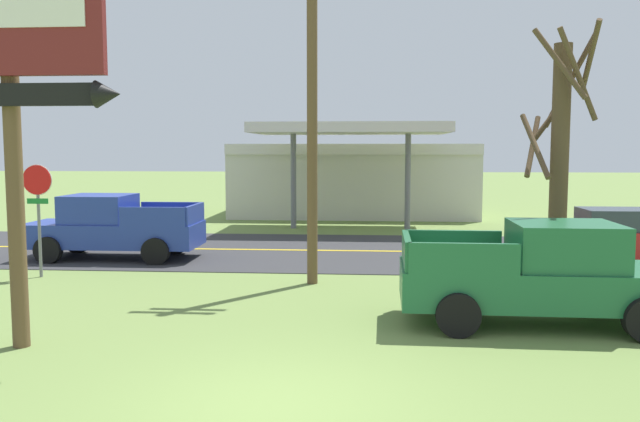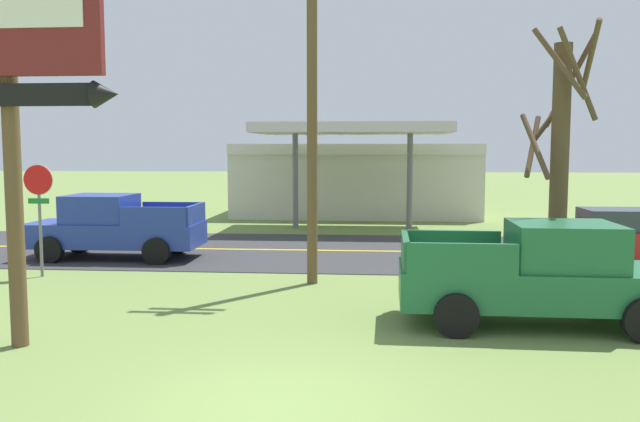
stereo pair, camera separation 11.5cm
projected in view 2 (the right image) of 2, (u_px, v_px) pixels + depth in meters
ground_plane at (268, 406)px, 8.44m from camera, size 180.00×180.00×0.00m
road_asphalt at (333, 251)px, 21.34m from camera, size 140.00×8.00×0.02m
road_centre_line at (333, 250)px, 21.33m from camera, size 126.00×0.20×0.01m
motel_sign at (7, 52)px, 10.44m from camera, size 3.61×0.54×6.98m
stop_sign at (39, 200)px, 16.86m from camera, size 0.80×0.08×2.95m
utility_pole at (312, 86)px, 15.75m from camera, size 1.77×0.26×9.17m
bare_tree at (559, 159)px, 14.45m from camera, size 1.66×1.64×6.09m
gas_station at (356, 177)px, 32.81m from camera, size 12.00×11.50×4.40m
pickup_green_parked_on_lawn at (541, 275)px, 12.26m from camera, size 5.24×2.32×1.96m
pickup_blue_on_road at (113, 227)px, 19.81m from camera, size 5.20×2.24×1.96m
car_red_near_lane at (616, 237)px, 18.58m from camera, size 4.20×2.00×1.64m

